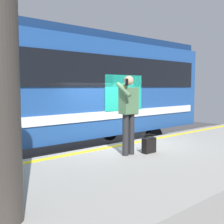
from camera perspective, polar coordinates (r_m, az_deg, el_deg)
ground_plane at (r=7.88m, az=0.08°, el=-12.53°), size 23.85×23.85×0.00m
platform at (r=6.54m, az=11.04°, el=-12.45°), size 15.29×3.69×0.85m
safety_line at (r=7.44m, az=1.61°, el=-6.76°), size 14.98×0.16×0.01m
track_rail_near at (r=8.78m, az=-5.31°, el=-10.14°), size 19.88×0.08×0.16m
track_rail_far at (r=9.95m, az=-10.19°, el=-8.38°), size 19.88×0.08×0.16m
train_carriage at (r=8.47m, az=-14.87°, el=5.37°), size 11.68×3.00×3.82m
passenger at (r=6.29m, az=3.34°, el=0.78°), size 0.57×0.55×1.79m
handbag at (r=6.64m, az=7.53°, el=-6.55°), size 0.34×0.31×0.42m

